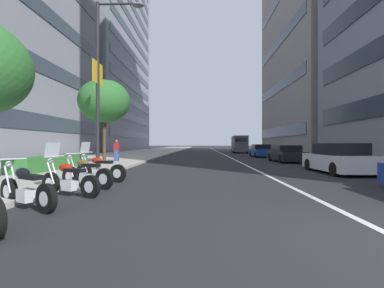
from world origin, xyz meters
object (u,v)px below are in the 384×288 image
object	(u,v)px
motorcycle_mid_row	(69,180)
street_lamp_with_banners	(104,69)
delivery_van_ahead	(239,144)
motorcycle_far_end_row	(100,169)
car_following_behind	(286,154)
car_mid_block_traffic	(338,159)
car_lead_in_lane	(261,151)
motorcycle_under_tarp	(26,190)
street_tree_far_plaza	(104,101)
pedestrian_on_plaza	(117,151)
motorcycle_second_in_row	(86,175)

from	to	relation	value
motorcycle_mid_row	street_lamp_with_banners	xyz separation A→B (m)	(6.11, 1.27, 4.77)
delivery_van_ahead	motorcycle_mid_row	bearing A→B (deg)	166.77
motorcycle_far_end_row	street_lamp_with_banners	bearing A→B (deg)	-55.13
motorcycle_mid_row	car_following_behind	size ratio (longest dim) A/B	0.47
car_mid_block_traffic	car_lead_in_lane	size ratio (longest dim) A/B	1.01
car_lead_in_lane	motorcycle_far_end_row	bearing A→B (deg)	151.36
motorcycle_far_end_row	car_lead_in_lane	size ratio (longest dim) A/B	0.52
motorcycle_far_end_row	car_lead_in_lane	bearing A→B (deg)	-100.98
motorcycle_mid_row	motorcycle_far_end_row	size ratio (longest dim) A/B	0.93
car_mid_block_traffic	car_following_behind	world-z (taller)	car_mid_block_traffic
motorcycle_far_end_row	motorcycle_mid_row	bearing A→B (deg)	111.76
car_following_behind	street_lamp_with_banners	size ratio (longest dim) A/B	0.50
motorcycle_under_tarp	street_tree_far_plaza	xyz separation A→B (m)	(11.11, 2.37, 3.73)
pedestrian_on_plaza	car_mid_block_traffic	bearing A→B (deg)	62.38
street_tree_far_plaza	motorcycle_mid_row	bearing A→B (deg)	-165.00
motorcycle_under_tarp	car_mid_block_traffic	xyz separation A→B (m)	(7.38, -10.42, 0.27)
street_tree_far_plaza	pedestrian_on_plaza	bearing A→B (deg)	0.59
motorcycle_second_in_row	motorcycle_far_end_row	world-z (taller)	motorcycle_far_end_row
motorcycle_under_tarp	street_lamp_with_banners	xyz separation A→B (m)	(7.56, 1.06, 4.79)
motorcycle_under_tarp	delivery_van_ahead	world-z (taller)	delivery_van_ahead
motorcycle_far_end_row	street_lamp_with_banners	distance (m)	5.91
car_mid_block_traffic	delivery_van_ahead	world-z (taller)	delivery_van_ahead
motorcycle_under_tarp	delivery_van_ahead	size ratio (longest dim) A/B	0.32
street_lamp_with_banners	motorcycle_mid_row	bearing A→B (deg)	-168.23
motorcycle_under_tarp	motorcycle_far_end_row	xyz separation A→B (m)	(4.22, 0.00, 0.04)
street_lamp_with_banners	pedestrian_on_plaza	xyz separation A→B (m)	(6.09, 1.34, -4.28)
street_tree_far_plaza	pedestrian_on_plaza	xyz separation A→B (m)	(2.55, 0.03, -3.22)
car_following_behind	motorcycle_far_end_row	bearing A→B (deg)	135.68
car_lead_in_lane	street_tree_far_plaza	distance (m)	17.81
motorcycle_second_in_row	car_following_behind	distance (m)	16.26
car_mid_block_traffic	street_lamp_with_banners	world-z (taller)	street_lamp_with_banners
street_tree_far_plaza	street_lamp_with_banners	bearing A→B (deg)	-159.68
motorcycle_far_end_row	pedestrian_on_plaza	size ratio (longest dim) A/B	1.38
motorcycle_far_end_row	car_following_behind	world-z (taller)	motorcycle_far_end_row
car_mid_block_traffic	street_lamp_with_banners	bearing A→B (deg)	88.54
car_lead_in_lane	pedestrian_on_plaza	xyz separation A→B (m)	(-9.55, 12.62, 0.29)
motorcycle_second_in_row	street_lamp_with_banners	xyz separation A→B (m)	(4.80, 1.18, 4.77)
street_lamp_with_banners	pedestrian_on_plaza	distance (m)	7.56
car_mid_block_traffic	street_lamp_with_banners	xyz separation A→B (m)	(0.19, 11.48, 4.52)
motorcycle_far_end_row	car_following_behind	size ratio (longest dim) A/B	0.50
motorcycle_mid_row	motorcycle_far_end_row	xyz separation A→B (m)	(2.76, 0.21, 0.02)
delivery_van_ahead	pedestrian_on_plaza	xyz separation A→B (m)	(-22.54, 12.17, -0.49)
car_lead_in_lane	street_lamp_with_banners	bearing A→B (deg)	143.86
motorcycle_mid_row	car_following_behind	distance (m)	17.24
street_tree_far_plaza	car_mid_block_traffic	bearing A→B (deg)	-106.27
motorcycle_mid_row	car_following_behind	world-z (taller)	motorcycle_mid_row
motorcycle_under_tarp	motorcycle_far_end_row	world-z (taller)	motorcycle_far_end_row
pedestrian_on_plaza	motorcycle_far_end_row	bearing A→B (deg)	12.73
motorcycle_under_tarp	motorcycle_second_in_row	bearing A→B (deg)	-62.82
street_lamp_with_banners	delivery_van_ahead	bearing A→B (deg)	-20.72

